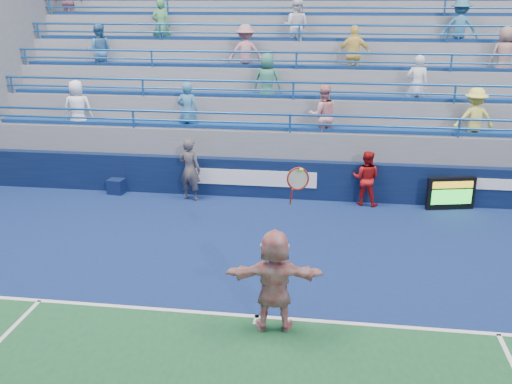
# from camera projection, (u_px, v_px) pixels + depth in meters

# --- Properties ---
(ground) EXTENTS (120.00, 120.00, 0.00)m
(ground) POSITION_uv_depth(u_px,v_px,m) (257.00, 318.00, 10.11)
(ground) COLOR #333538
(sponsor_wall) EXTENTS (18.00, 0.32, 1.10)m
(sponsor_wall) POSITION_uv_depth(u_px,v_px,m) (288.00, 179.00, 16.03)
(sponsor_wall) COLOR #091433
(sponsor_wall) RESTS_ON ground
(bleacher_stand) EXTENTS (18.00, 5.60, 6.13)m
(bleacher_stand) POSITION_uv_depth(u_px,v_px,m) (298.00, 118.00, 19.25)
(bleacher_stand) COLOR slate
(bleacher_stand) RESTS_ON ground
(serve_speed_board) EXTENTS (1.29, 0.43, 0.90)m
(serve_speed_board) POSITION_uv_depth(u_px,v_px,m) (451.00, 194.00, 15.17)
(serve_speed_board) COLOR black
(serve_speed_board) RESTS_ON ground
(judge_chair) EXTENTS (0.49, 0.49, 0.78)m
(judge_chair) POSITION_uv_depth(u_px,v_px,m) (117.00, 185.00, 16.51)
(judge_chair) COLOR #0C193E
(judge_chair) RESTS_ON ground
(tennis_player) EXTENTS (1.72, 0.72, 2.89)m
(tennis_player) POSITION_uv_depth(u_px,v_px,m) (275.00, 280.00, 9.51)
(tennis_player) COLOR white
(tennis_player) RESTS_ON ground
(line_judge) EXTENTS (0.72, 0.56, 1.75)m
(line_judge) POSITION_uv_depth(u_px,v_px,m) (190.00, 170.00, 15.80)
(line_judge) COLOR #141C38
(line_judge) RESTS_ON ground
(ball_girl) EXTENTS (0.84, 0.72, 1.52)m
(ball_girl) POSITION_uv_depth(u_px,v_px,m) (366.00, 178.00, 15.42)
(ball_girl) COLOR #AC1314
(ball_girl) RESTS_ON ground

